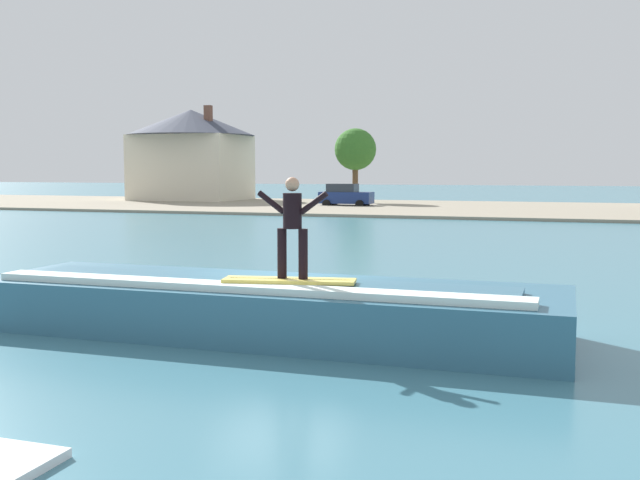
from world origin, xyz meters
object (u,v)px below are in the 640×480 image
house_with_chimney (191,149)px  wave_crest (265,307)px  surfer (292,222)px  tree_tall_bare (203,152)px  car_near_shore (345,195)px  tree_short_bushy (355,150)px  surfboard (289,280)px

house_with_chimney → wave_crest: bearing=-60.3°
surfer → wave_crest: bearing=147.1°
house_with_chimney → tree_tall_bare: size_ratio=1.88×
wave_crest → car_near_shore: bearing=104.8°
car_near_shore → tree_short_bushy: tree_short_bushy is taller
car_near_shore → tree_short_bushy: size_ratio=0.64×
house_with_chimney → surfer: bearing=-59.9°
wave_crest → car_near_shore: 44.82m
car_near_shore → house_with_chimney: size_ratio=0.35×
surfer → tree_tall_bare: (-28.98, 52.39, 2.53)m
wave_crest → tree_tall_bare: bearing=118.6°
wave_crest → house_with_chimney: bearing=119.7°
car_near_shore → tree_short_bushy: bearing=97.7°
surfer → house_with_chimney: 57.13m
car_near_shore → surfboard: bearing=-74.5°
tree_short_bushy → house_with_chimney: bearing=179.1°
surfboard → tree_tall_bare: 59.99m
wave_crest → house_with_chimney: size_ratio=0.91×
tree_tall_bare → car_near_shore: bearing=-27.1°
car_near_shore → house_with_chimney: (-16.45, 5.57, 3.88)m
surfer → tree_short_bushy: size_ratio=0.27×
tree_tall_bare → tree_short_bushy: size_ratio=0.96×
surfboard → tree_tall_bare: tree_tall_bare is taller
wave_crest → house_with_chimney: house_with_chimney is taller
surfboard → surfer: size_ratio=1.34×
surfer → surfboard: bearing=-135.6°
car_near_shore → tree_tall_bare: bearing=152.9°
surfboard → wave_crest: bearing=142.9°
tree_short_bushy → wave_crest: bearing=-76.0°
house_with_chimney → tree_short_bushy: house_with_chimney is taller
wave_crest → car_near_shore: size_ratio=2.58×
surfboard → house_with_chimney: (-28.57, 49.41, 3.75)m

